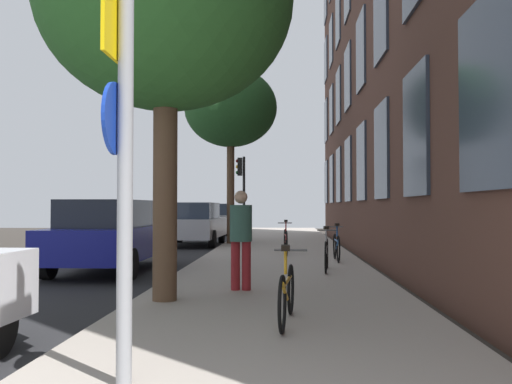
{
  "coord_description": "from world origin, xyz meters",
  "views": [
    {
      "loc": [
        1.21,
        -0.87,
        1.48
      ],
      "look_at": [
        0.6,
        11.38,
        1.81
      ],
      "focal_mm": 38.02,
      "sensor_mm": 36.0,
      "label": 1
    }
  ],
  "objects": [
    {
      "name": "sign_post",
      "position": [
        -0.03,
        3.22,
        2.08
      ],
      "size": [
        0.16,
        0.6,
        3.52
      ],
      "color": "gray",
      "rests_on": "sidewalk"
    },
    {
      "name": "car_1",
      "position": [
        -2.72,
        11.27,
        0.84
      ],
      "size": [
        1.9,
        4.5,
        1.62
      ],
      "color": "navy",
      "rests_on": "road_asphalt"
    },
    {
      "name": "bicycle_1",
      "position": [
        2.12,
        10.63,
        0.49
      ],
      "size": [
        0.42,
        1.63,
        0.95
      ],
      "color": "black",
      "rests_on": "sidewalk"
    },
    {
      "name": "tree_near",
      "position": [
        -0.51,
        6.95,
        4.48
      ],
      "size": [
        3.77,
        3.77,
        5.99
      ],
      "color": "brown",
      "rests_on": "sidewalk"
    },
    {
      "name": "bicycle_0",
      "position": [
        1.25,
        5.48,
        0.48
      ],
      "size": [
        0.42,
        1.69,
        0.92
      ],
      "color": "black",
      "rests_on": "sidewalk"
    },
    {
      "name": "ground_plane",
      "position": [
        -2.4,
        15.0,
        0.0
      ],
      "size": [
        41.8,
        41.8,
        0.0
      ],
      "primitive_type": "plane",
      "color": "#332D28"
    },
    {
      "name": "bicycle_2",
      "position": [
        2.56,
        12.87,
        0.49
      ],
      "size": [
        0.42,
        1.66,
        0.94
      ],
      "color": "black",
      "rests_on": "sidewalk"
    },
    {
      "name": "bicycle_3",
      "position": [
        1.29,
        14.96,
        0.5
      ],
      "size": [
        0.42,
        1.72,
        0.98
      ],
      "color": "black",
      "rests_on": "sidewalk"
    },
    {
      "name": "road_asphalt",
      "position": [
        -4.5,
        15.0,
        0.01
      ],
      "size": [
        7.0,
        38.0,
        0.01
      ],
      "primitive_type": "cube",
      "color": "#232326",
      "rests_on": "ground"
    },
    {
      "name": "sidewalk",
      "position": [
        1.1,
        15.0,
        0.06
      ],
      "size": [
        4.2,
        38.0,
        0.12
      ],
      "primitive_type": "cube",
      "color": "#9E9389",
      "rests_on": "ground"
    },
    {
      "name": "traffic_light",
      "position": [
        -0.64,
        23.24,
        2.58
      ],
      "size": [
        0.43,
        0.24,
        3.6
      ],
      "color": "black",
      "rests_on": "sidewalk"
    },
    {
      "name": "building_facade",
      "position": [
        3.69,
        14.5,
        6.82
      ],
      "size": [
        0.56,
        27.0,
        13.59
      ],
      "color": "#513328",
      "rests_on": "ground"
    },
    {
      "name": "tree_far",
      "position": [
        -0.75,
        19.22,
        5.16
      ],
      "size": [
        3.47,
        3.47,
        6.54
      ],
      "color": "brown",
      "rests_on": "sidewalk"
    },
    {
      "name": "car_2",
      "position": [
        -2.16,
        19.6,
        0.84
      ],
      "size": [
        2.02,
        4.54,
        1.62
      ],
      "color": "#B7B7BC",
      "rests_on": "road_asphalt"
    },
    {
      "name": "pedestrian_0",
      "position": [
        0.52,
        7.98,
        1.05
      ],
      "size": [
        0.51,
        0.51,
        1.63
      ],
      "color": "maroon",
      "rests_on": "sidewalk"
    },
    {
      "name": "car_3",
      "position": [
        -2.35,
        27.94,
        0.84
      ],
      "size": [
        1.83,
        4.43,
        1.62
      ],
      "color": "#B7B7BC",
      "rests_on": "road_asphalt"
    }
  ]
}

